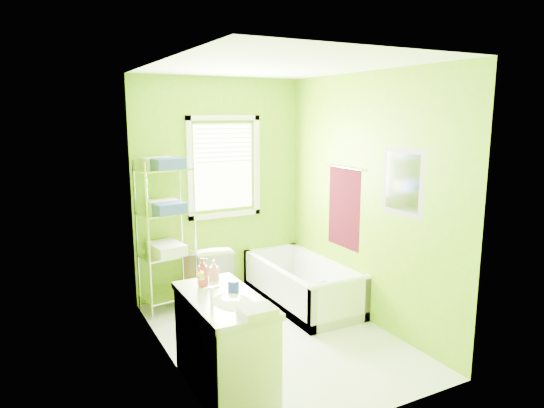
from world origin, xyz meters
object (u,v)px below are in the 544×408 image
vanity (225,340)px  wire_shelf_unit (167,218)px  bathtub (303,290)px  toilet (211,273)px

vanity → wire_shelf_unit: 1.91m
bathtub → vanity: bearing=-140.2°
bathtub → vanity: size_ratio=1.50×
toilet → bathtub: bearing=162.2°
toilet → vanity: 1.82m
toilet → wire_shelf_unit: bearing=2.5°
toilet → vanity: (-0.54, -1.74, 0.05)m
bathtub → toilet: size_ratio=2.21×
toilet → vanity: vanity is taller
bathtub → wire_shelf_unit: bearing=157.7°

